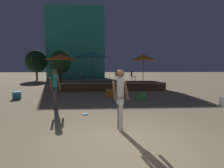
{
  "coord_description": "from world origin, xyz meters",
  "views": [
    {
      "loc": [
        -0.58,
        -4.17,
        1.96
      ],
      "look_at": [
        0.0,
        5.97,
        0.96
      ],
      "focal_mm": 28.0,
      "sensor_mm": 36.0,
      "label": 1
    }
  ],
  "objects_px": {
    "patio_umbrella_1": "(143,57)",
    "bistro_chair_2": "(132,75)",
    "person_1": "(55,88)",
    "frisbee_disc": "(85,114)",
    "patio_umbrella_2": "(61,57)",
    "background_tree_0": "(36,61)",
    "cube_seat_2": "(17,95)",
    "background_tree_1": "(60,63)",
    "patio_umbrella_0": "(91,54)",
    "cube_seat_0": "(109,93)",
    "bistro_chair_0": "(81,75)",
    "cube_seat_1": "(141,96)",
    "person_0": "(120,97)",
    "bistro_chair_1": "(118,75)"
  },
  "relations": [
    {
      "from": "patio_umbrella_1",
      "to": "bistro_chair_2",
      "type": "relative_size",
      "value": 3.36
    },
    {
      "from": "person_1",
      "to": "frisbee_disc",
      "type": "distance_m",
      "value": 2.0
    },
    {
      "from": "patio_umbrella_2",
      "to": "background_tree_0",
      "type": "xyz_separation_m",
      "value": [
        -6.21,
        11.68,
        0.0
      ]
    },
    {
      "from": "patio_umbrella_2",
      "to": "cube_seat_2",
      "type": "distance_m",
      "value": 4.59
    },
    {
      "from": "patio_umbrella_2",
      "to": "cube_seat_2",
      "type": "relative_size",
      "value": 4.97
    },
    {
      "from": "background_tree_1",
      "to": "patio_umbrella_0",
      "type": "bearing_deg",
      "value": -59.12
    },
    {
      "from": "cube_seat_0",
      "to": "background_tree_1",
      "type": "bearing_deg",
      "value": 119.4
    },
    {
      "from": "bistro_chair_0",
      "to": "background_tree_1",
      "type": "xyz_separation_m",
      "value": [
        -3.11,
        5.74,
        1.23
      ]
    },
    {
      "from": "patio_umbrella_2",
      "to": "bistro_chair_0",
      "type": "bearing_deg",
      "value": 36.18
    },
    {
      "from": "patio_umbrella_0",
      "to": "cube_seat_1",
      "type": "xyz_separation_m",
      "value": [
        3.21,
        -3.89,
        -2.72
      ]
    },
    {
      "from": "patio_umbrella_2",
      "to": "person_1",
      "type": "height_order",
      "value": "patio_umbrella_2"
    },
    {
      "from": "bistro_chair_2",
      "to": "cube_seat_0",
      "type": "bearing_deg",
      "value": 140.95
    },
    {
      "from": "patio_umbrella_1",
      "to": "cube_seat_0",
      "type": "height_order",
      "value": "patio_umbrella_1"
    },
    {
      "from": "person_1",
      "to": "person_0",
      "type": "bearing_deg",
      "value": 11.94
    },
    {
      "from": "cube_seat_0",
      "to": "person_0",
      "type": "height_order",
      "value": "person_0"
    },
    {
      "from": "patio_umbrella_0",
      "to": "background_tree_0",
      "type": "height_order",
      "value": "background_tree_0"
    },
    {
      "from": "cube_seat_1",
      "to": "frisbee_disc",
      "type": "height_order",
      "value": "cube_seat_1"
    },
    {
      "from": "cube_seat_0",
      "to": "bistro_chair_1",
      "type": "distance_m",
      "value": 4.6
    },
    {
      "from": "person_1",
      "to": "bistro_chair_1",
      "type": "height_order",
      "value": "person_1"
    },
    {
      "from": "bistro_chair_1",
      "to": "background_tree_0",
      "type": "distance_m",
      "value": 14.93
    },
    {
      "from": "cube_seat_1",
      "to": "bistro_chair_0",
      "type": "height_order",
      "value": "bistro_chair_0"
    },
    {
      "from": "cube_seat_0",
      "to": "patio_umbrella_1",
      "type": "bearing_deg",
      "value": 42.4
    },
    {
      "from": "patio_umbrella_2",
      "to": "cube_seat_1",
      "type": "distance_m",
      "value": 7.3
    },
    {
      "from": "person_1",
      "to": "bistro_chair_0",
      "type": "relative_size",
      "value": 2.03
    },
    {
      "from": "patio_umbrella_2",
      "to": "bistro_chair_2",
      "type": "bearing_deg",
      "value": 5.61
    },
    {
      "from": "person_0",
      "to": "background_tree_1",
      "type": "bearing_deg",
      "value": -167.68
    },
    {
      "from": "person_0",
      "to": "bistro_chair_0",
      "type": "xyz_separation_m",
      "value": [
        -2.39,
        10.03,
        0.18
      ]
    },
    {
      "from": "cube_seat_1",
      "to": "background_tree_0",
      "type": "relative_size",
      "value": 0.14
    },
    {
      "from": "cube_seat_1",
      "to": "bistro_chair_2",
      "type": "distance_m",
      "value": 4.63
    },
    {
      "from": "patio_umbrella_2",
      "to": "frisbee_disc",
      "type": "relative_size",
      "value": 12.73
    },
    {
      "from": "background_tree_0",
      "to": "patio_umbrella_0",
      "type": "bearing_deg",
      "value": -53.74
    },
    {
      "from": "cube_seat_0",
      "to": "bistro_chair_1",
      "type": "bearing_deg",
      "value": 78.19
    },
    {
      "from": "patio_umbrella_0",
      "to": "background_tree_1",
      "type": "distance_m",
      "value": 7.97
    },
    {
      "from": "bistro_chair_2",
      "to": "background_tree_0",
      "type": "relative_size",
      "value": 0.21
    },
    {
      "from": "background_tree_0",
      "to": "background_tree_1",
      "type": "height_order",
      "value": "background_tree_0"
    },
    {
      "from": "patio_umbrella_0",
      "to": "cube_seat_2",
      "type": "bearing_deg",
      "value": -144.02
    },
    {
      "from": "bistro_chair_1",
      "to": "cube_seat_0",
      "type": "bearing_deg",
      "value": 112.9
    },
    {
      "from": "person_0",
      "to": "background_tree_1",
      "type": "distance_m",
      "value": 16.76
    },
    {
      "from": "cube_seat_1",
      "to": "bistro_chair_2",
      "type": "bearing_deg",
      "value": 87.03
    },
    {
      "from": "person_1",
      "to": "frisbee_disc",
      "type": "relative_size",
      "value": 7.7
    },
    {
      "from": "patio_umbrella_1",
      "to": "bistro_chair_0",
      "type": "distance_m",
      "value": 5.52
    },
    {
      "from": "cube_seat_1",
      "to": "bistro_chair_0",
      "type": "distance_m",
      "value": 6.59
    },
    {
      "from": "cube_seat_1",
      "to": "frisbee_disc",
      "type": "xyz_separation_m",
      "value": [
        -3.07,
        -3.19,
        -0.21
      ]
    },
    {
      "from": "patio_umbrella_2",
      "to": "background_tree_1",
      "type": "relative_size",
      "value": 0.79
    },
    {
      "from": "cube_seat_2",
      "to": "person_0",
      "type": "xyz_separation_m",
      "value": [
        5.82,
        -5.74,
        0.84
      ]
    },
    {
      "from": "patio_umbrella_1",
      "to": "bistro_chair_2",
      "type": "height_order",
      "value": "patio_umbrella_1"
    },
    {
      "from": "background_tree_0",
      "to": "cube_seat_0",
      "type": "bearing_deg",
      "value": -55.6
    },
    {
      "from": "cube_seat_2",
      "to": "bistro_chair_0",
      "type": "xyz_separation_m",
      "value": [
        3.43,
        4.29,
        1.02
      ]
    },
    {
      "from": "person_0",
      "to": "cube_seat_0",
      "type": "bearing_deg",
      "value": 173.77
    },
    {
      "from": "person_0",
      "to": "background_tree_1",
      "type": "xyz_separation_m",
      "value": [
        -5.49,
        15.77,
        1.41
      ]
    }
  ]
}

